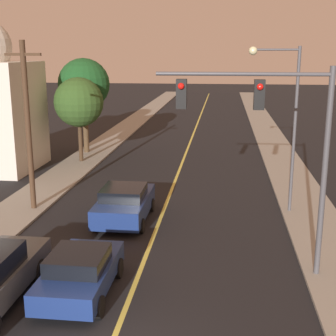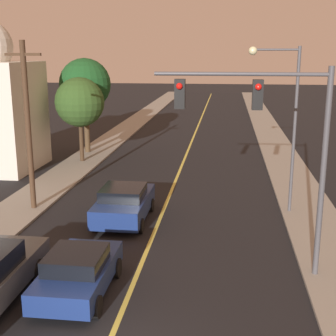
{
  "view_description": "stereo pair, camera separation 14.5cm",
  "coord_description": "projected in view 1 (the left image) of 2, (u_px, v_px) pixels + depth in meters",
  "views": [
    {
      "loc": [
        2.6,
        -8.92,
        7.08
      ],
      "look_at": [
        0.0,
        12.98,
        1.6
      ],
      "focal_mm": 50.0,
      "sensor_mm": 36.0,
      "label": 1
    },
    {
      "loc": [
        2.75,
        -8.91,
        7.08
      ],
      "look_at": [
        0.0,
        12.98,
        1.6
      ],
      "focal_mm": 50.0,
      "sensor_mm": 36.0,
      "label": 2
    }
  ],
  "objects": [
    {
      "name": "road_surface",
      "position": [
        196.0,
        127.0,
        45.3
      ],
      "size": [
        10.69,
        80.0,
        0.01
      ],
      "color": "black",
      "rests_on": "ground"
    },
    {
      "name": "sidewalk_left",
      "position": [
        129.0,
        125.0,
        46.04
      ],
      "size": [
        2.5,
        80.0,
        0.12
      ],
      "color": "gray",
      "rests_on": "ground"
    },
    {
      "name": "sidewalk_right",
      "position": [
        265.0,
        128.0,
        44.53
      ],
      "size": [
        2.5,
        80.0,
        0.12
      ],
      "color": "gray",
      "rests_on": "ground"
    },
    {
      "name": "car_near_lane_front",
      "position": [
        80.0,
        272.0,
        13.88
      ],
      "size": [
        1.95,
        3.87,
        1.41
      ],
      "color": "navy",
      "rests_on": "ground"
    },
    {
      "name": "car_near_lane_second",
      "position": [
        125.0,
        203.0,
        20.01
      ],
      "size": [
        2.11,
        4.3,
        1.55
      ],
      "color": "navy",
      "rests_on": "ground"
    },
    {
      "name": "traffic_signal_mast",
      "position": [
        272.0,
        128.0,
        14.21
      ],
      "size": [
        5.3,
        0.42,
        6.58
      ],
      "color": "#47474C",
      "rests_on": "ground"
    },
    {
      "name": "streetlamp_right",
      "position": [
        284.0,
        107.0,
        20.09
      ],
      "size": [
        2.17,
        0.36,
        7.21
      ],
      "color": "#47474C",
      "rests_on": "ground"
    },
    {
      "name": "utility_pole_left",
      "position": [
        28.0,
        124.0,
        20.57
      ],
      "size": [
        1.6,
        0.24,
        7.47
      ],
      "color": "#422D1E",
      "rests_on": "ground"
    },
    {
      "name": "tree_left_near",
      "position": [
        84.0,
        85.0,
        32.41
      ],
      "size": [
        3.57,
        3.57,
        6.58
      ],
      "color": "#4C3823",
      "rests_on": "ground"
    },
    {
      "name": "tree_left_far",
      "position": [
        79.0,
        102.0,
        29.84
      ],
      "size": [
        3.15,
        3.15,
        5.43
      ],
      "color": "#3D2B1C",
      "rests_on": "ground"
    }
  ]
}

